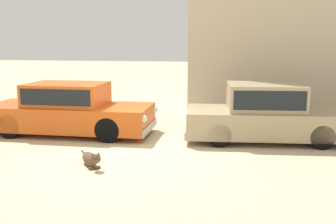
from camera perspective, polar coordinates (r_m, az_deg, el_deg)
ground_plane at (r=9.63m, az=-4.56°, el=-5.37°), size 80.00×80.00×0.00m
parked_sedan_nearest at (r=11.36m, az=-14.34°, el=0.45°), size 4.79×1.83×1.44m
parked_sedan_second at (r=10.55m, az=14.07°, el=-0.13°), size 4.38×2.00×1.51m
stray_dog_spotted at (r=8.40m, az=-11.24°, el=-6.76°), size 0.75×0.93×0.39m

